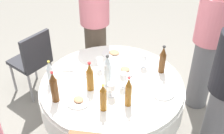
{
  "coord_description": "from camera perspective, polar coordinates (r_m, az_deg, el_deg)",
  "views": [
    {
      "loc": [
        -1.79,
        1.08,
        2.43
      ],
      "look_at": [
        0.0,
        0.0,
        0.92
      ],
      "focal_mm": 45.86,
      "sensor_mm": 36.0,
      "label": 1
    }
  ],
  "objects": [
    {
      "name": "bottle_amber_east",
      "position": [
        2.54,
        -4.42,
        -2.05
      ],
      "size": [
        0.07,
        0.07,
        0.3
      ],
      "color": "#8C5619",
      "rests_on": "dining_table"
    },
    {
      "name": "wine_glass_mid",
      "position": [
        2.86,
        6.35,
        1.83
      ],
      "size": [
        0.07,
        0.07,
        0.14
      ],
      "color": "white",
      "rests_on": "dining_table"
    },
    {
      "name": "bottle_brown_far",
      "position": [
        2.79,
        10.03,
        1.35
      ],
      "size": [
        0.06,
        0.06,
        0.3
      ],
      "color": "#593314",
      "rests_on": "dining_table"
    },
    {
      "name": "fork_far",
      "position": [
        2.38,
        6.3,
        -9.73
      ],
      "size": [
        0.08,
        0.17,
        0.0
      ],
      "primitive_type": "cube",
      "rotation": [
        0.0,
        0.0,
        1.2
      ],
      "color": "silver",
      "rests_on": "dining_table"
    },
    {
      "name": "wine_glass_right",
      "position": [
        2.8,
        -2.46,
        1.17
      ],
      "size": [
        0.06,
        0.06,
        0.14
      ],
      "color": "white",
      "rests_on": "dining_table"
    },
    {
      "name": "bottle_amber_inner",
      "position": [
        2.37,
        3.29,
        -5.06
      ],
      "size": [
        0.06,
        0.06,
        0.3
      ],
      "color": "#8C5619",
      "rests_on": "dining_table"
    },
    {
      "name": "folded_napkin",
      "position": [
        2.92,
        -9.2,
        0.2
      ],
      "size": [
        0.22,
        0.22,
        0.02
      ],
      "primitive_type": "cube",
      "rotation": [
        0.0,
        0.0,
        -0.49
      ],
      "color": "white",
      "rests_on": "dining_table"
    },
    {
      "name": "fork_east",
      "position": [
        2.29,
        1.48,
        -11.54
      ],
      "size": [
        0.17,
        0.09,
        0.0
      ],
      "primitive_type": "cube",
      "rotation": [
        0.0,
        0.0,
        3.57
      ],
      "color": "silver",
      "rests_on": "dining_table"
    },
    {
      "name": "bottle_clear_rear",
      "position": [
        2.58,
        -0.88,
        -0.9
      ],
      "size": [
        0.07,
        0.07,
        0.32
      ],
      "color": "silver",
      "rests_on": "dining_table"
    },
    {
      "name": "bottle_amber_right",
      "position": [
        2.34,
        -1.78,
        -6.22
      ],
      "size": [
        0.06,
        0.06,
        0.27
      ],
      "color": "#8C5619",
      "rests_on": "dining_table"
    },
    {
      "name": "wine_glass_south",
      "position": [
        2.48,
        -0.11,
        -4.12
      ],
      "size": [
        0.07,
        0.07,
        0.14
      ],
      "color": "white",
      "rests_on": "dining_table"
    },
    {
      "name": "wine_glass_rear",
      "position": [
        2.58,
        2.23,
        -2.02
      ],
      "size": [
        0.07,
        0.07,
        0.15
      ],
      "color": "white",
      "rests_on": "dining_table"
    },
    {
      "name": "chair_mid",
      "position": [
        3.53,
        -15.48,
        1.63
      ],
      "size": [
        0.52,
        0.52,
        0.87
      ],
      "rotation": [
        0.0,
        0.0,
        -1.2
      ],
      "color": "#2D2D33",
      "rests_on": "ground_plane"
    },
    {
      "name": "bottle_clear_mid",
      "position": [
        2.68,
        -12.21,
        -1.2
      ],
      "size": [
        0.06,
        0.06,
        0.25
      ],
      "color": "silver",
      "rests_on": "dining_table"
    },
    {
      "name": "dining_table",
      "position": [
        2.78,
        -0.0,
        -5.56
      ],
      "size": [
        1.37,
        1.37,
        0.74
      ],
      "color": "white",
      "rests_on": "ground_plane"
    },
    {
      "name": "plate_left",
      "position": [
        2.83,
        2.65,
        -0.64
      ],
      "size": [
        0.22,
        0.22,
        0.04
      ],
      "color": "white",
      "rests_on": "dining_table"
    },
    {
      "name": "knife_rear",
      "position": [
        2.75,
        -5.67,
        -2.17
      ],
      "size": [
        0.02,
        0.18,
        0.0
      ],
      "primitive_type": "cube",
      "rotation": [
        0.0,
        0.0,
        4.72
      ],
      "color": "silver",
      "rests_on": "dining_table"
    },
    {
      "name": "person_far",
      "position": [
        3.24,
        18.62,
        4.41
      ],
      "size": [
        0.34,
        0.34,
        1.6
      ],
      "rotation": [
        0.0,
        0.0,
        3.08
      ],
      "color": "slate",
      "rests_on": "ground_plane"
    },
    {
      "name": "plate_outer",
      "position": [
        3.07,
        0.46,
        2.71
      ],
      "size": [
        0.26,
        0.26,
        0.04
      ],
      "color": "white",
      "rests_on": "dining_table"
    },
    {
      "name": "bottle_brown_south",
      "position": [
        2.46,
        -11.47,
        -4.04
      ],
      "size": [
        0.07,
        0.07,
        0.31
      ],
      "color": "#593314",
      "rests_on": "dining_table"
    },
    {
      "name": "plate_near",
      "position": [
        2.61,
        10.09,
        -5.07
      ],
      "size": [
        0.21,
        0.21,
        0.02
      ],
      "color": "white",
      "rests_on": "dining_table"
    },
    {
      "name": "person_inner",
      "position": [
        3.37,
        -3.42,
        8.45
      ],
      "size": [
        0.34,
        0.34,
        1.68
      ],
      "rotation": [
        0.0,
        0.0,
        4.39
      ],
      "color": "#4C3F33",
      "rests_on": "ground_plane"
    },
    {
      "name": "plate_west",
      "position": [
        2.5,
        -6.69,
        -6.69
      ],
      "size": [
        0.21,
        0.21,
        0.04
      ],
      "color": "white",
      "rests_on": "dining_table"
    }
  ]
}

